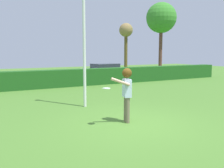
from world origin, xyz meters
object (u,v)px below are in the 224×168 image
(oak_tree, at_px, (161,18))
(frisbee, at_px, (106,88))
(person, at_px, (127,89))
(lamppost, at_px, (84,27))
(parked_car_silver, at_px, (105,70))
(birch_tree, at_px, (126,33))

(oak_tree, bearing_deg, frisbee, -133.93)
(person, distance_m, lamppost, 3.59)
(person, height_order, frisbee, person)
(person, xyz_separation_m, parked_car_silver, (5.91, 12.99, -0.42))
(parked_car_silver, bearing_deg, person, -114.48)
(parked_car_silver, bearing_deg, lamppost, -121.37)
(person, xyz_separation_m, birch_tree, (10.92, 17.57, 3.26))
(person, bearing_deg, frisbee, -172.87)
(parked_car_silver, relative_size, oak_tree, 0.57)
(person, relative_size, frisbee, 7.38)
(person, distance_m, parked_car_silver, 14.28)
(person, height_order, lamppost, lamppost)
(person, bearing_deg, parked_car_silver, 65.52)
(person, height_order, birch_tree, birch_tree)
(lamppost, height_order, parked_car_silver, lamppost)
(person, relative_size, oak_tree, 0.23)
(lamppost, distance_m, birch_tree, 18.55)
(person, distance_m, frisbee, 0.80)
(frisbee, distance_m, lamppost, 3.65)
(birch_tree, bearing_deg, frisbee, -123.54)
(frisbee, xyz_separation_m, lamppost, (0.51, 2.92, 2.12))
(person, relative_size, lamppost, 0.30)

